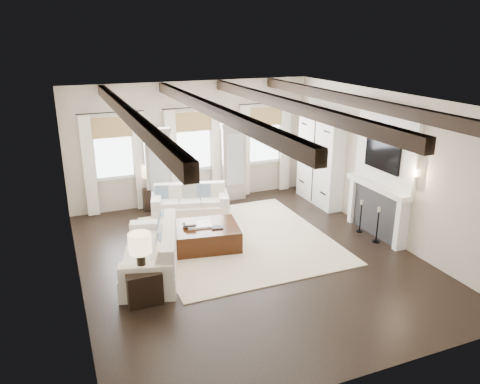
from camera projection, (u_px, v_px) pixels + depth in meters
name	position (u px, v px, depth m)	size (l,w,h in m)	color
ground	(249.00, 258.00, 9.53)	(7.50, 7.50, 0.00)	black
room_shell	(265.00, 155.00, 9.97)	(6.54, 7.54, 3.22)	beige
area_rug	(240.00, 239.00, 10.37)	(3.76, 4.15, 0.02)	beige
sofa_back	(190.00, 204.00, 11.58)	(2.01, 1.28, 0.80)	white
sofa_left	(154.00, 255.00, 8.84)	(1.50, 2.32, 0.92)	white
ottoman	(196.00, 237.00, 9.94)	(1.79, 1.12, 0.47)	black
tray	(199.00, 225.00, 9.92)	(0.50, 0.38, 0.04)	white
book_lower	(189.00, 224.00, 9.84)	(0.26, 0.20, 0.04)	#262628
book_upper	(191.00, 224.00, 9.80)	(0.22, 0.17, 0.03)	beige
book_loose	(217.00, 228.00, 9.79)	(0.24, 0.18, 0.03)	#262628
side_table_front	(143.00, 285.00, 7.97)	(0.58, 0.58, 0.58)	black
lamp_front	(140.00, 245.00, 7.73)	(0.38, 0.38, 0.66)	black
side_table_back	(150.00, 198.00, 12.07)	(0.39, 0.39, 0.58)	black
lamp_back	(149.00, 172.00, 11.85)	(0.35, 0.35, 0.60)	black
candlestick_near	(377.00, 228.00, 10.16)	(0.16, 0.16, 0.81)	black
candlestick_far	(360.00, 219.00, 10.69)	(0.16, 0.16, 0.77)	black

